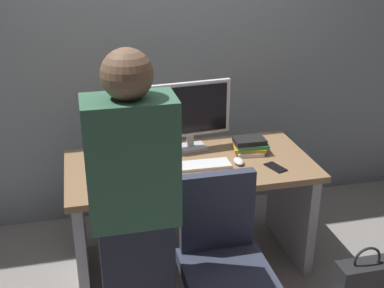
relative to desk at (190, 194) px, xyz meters
The scene contains 13 objects.
ground_plane 0.51m from the desk, ahead, with size 9.00×9.00×0.00m, color gray.
wall_back 1.27m from the desk, 90.00° to the left, with size 6.40×0.10×3.00m, color gray.
desk is the anchor object (origin of this frame).
office_chair 0.70m from the desk, 88.95° to the right, with size 0.52×0.52×0.94m.
person_at_desk 0.92m from the desk, 120.36° to the right, with size 0.40×0.24×1.64m.
monitor 0.53m from the desk, 76.74° to the left, with size 0.54×0.16×0.46m.
keyboard 0.24m from the desk, 75.77° to the right, with size 0.43×0.13×0.02m, color white.
mouse 0.38m from the desk, 15.44° to the right, with size 0.06×0.10×0.03m, color white.
cup_near_keyboard 0.54m from the desk, 169.16° to the right, with size 0.08×0.08×0.10m, color silver.
cup_by_monitor 0.57m from the desk, 167.08° to the left, with size 0.08×0.08×0.09m, color silver.
book_stack 0.50m from the desk, ahead, with size 0.24×0.19×0.10m.
cell_phone 0.57m from the desk, 20.92° to the right, with size 0.07×0.14×0.01m, color black.
handbag 1.17m from the desk, 33.52° to the right, with size 0.34×0.14×0.38m.
Camera 1 is at (-0.63, -2.70, 2.06)m, focal length 46.05 mm.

